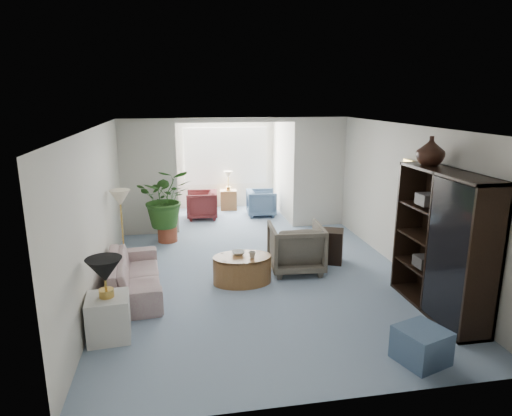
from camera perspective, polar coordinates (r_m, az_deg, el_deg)
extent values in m
plane|color=#8BA4B8|center=(7.40, 0.83, -9.42)|extent=(6.00, 6.00, 0.00)
plane|color=#8BA4B8|center=(11.23, -3.16, -1.15)|extent=(2.60, 2.60, 0.00)
cube|color=silver|center=(9.82, -13.54, 3.74)|extent=(1.20, 0.12, 2.50)
cube|color=silver|center=(10.31, 8.08, 4.47)|extent=(1.20, 0.12, 2.50)
cube|color=silver|center=(9.76, -2.54, 11.15)|extent=(2.60, 0.12, 0.10)
cube|color=white|center=(12.01, -3.90, 6.65)|extent=(2.20, 0.02, 1.50)
cube|color=white|center=(11.98, -3.88, 6.63)|extent=(2.20, 0.02, 1.50)
cube|color=#B1A48D|center=(7.66, 19.45, 3.89)|extent=(0.04, 0.50, 0.40)
imported|color=#B3A697|center=(7.20, -15.28, -8.19)|extent=(0.92, 2.00, 0.57)
cube|color=silver|center=(6.00, -18.30, -13.13)|extent=(0.55, 0.55, 0.56)
cone|color=black|center=(5.75, -18.78, -7.52)|extent=(0.44, 0.44, 0.30)
cone|color=#FAEBC7|center=(8.03, -16.97, 1.25)|extent=(0.36, 0.36, 0.28)
cylinder|color=brown|center=(7.30, -1.77, -7.84)|extent=(1.00, 1.00, 0.45)
imported|color=silver|center=(7.30, -2.29, -5.74)|extent=(0.23, 0.23, 0.05)
imported|color=#BEB6A6|center=(7.13, -0.47, -6.00)|extent=(0.12, 0.12, 0.10)
imported|color=#645C4E|center=(7.75, 5.12, -5.04)|extent=(0.95, 0.97, 0.83)
cube|color=black|center=(8.26, 9.26, -4.80)|extent=(0.62, 0.57, 0.60)
cube|color=black|center=(6.63, 22.69, -4.18)|extent=(0.48, 1.80, 2.00)
imported|color=black|center=(6.79, 21.40, 6.80)|extent=(0.39, 0.39, 0.41)
cube|color=slate|center=(5.63, 20.35, -16.10)|extent=(0.63, 0.63, 0.40)
cylinder|color=brown|center=(9.50, -11.22, -3.26)|extent=(0.40, 0.40, 0.32)
imported|color=#28521C|center=(9.31, -11.44, 1.27)|extent=(1.10, 0.95, 1.22)
imported|color=slate|center=(11.29, 0.70, 0.67)|extent=(0.77, 0.75, 0.66)
imported|color=maroon|center=(11.11, -6.92, 0.42)|extent=(0.80, 0.78, 0.68)
cube|color=brown|center=(11.92, -3.53, 1.04)|extent=(0.45, 0.36, 0.52)
cube|color=#44413F|center=(6.42, 23.28, -3.94)|extent=(0.30, 0.26, 0.16)
cube|color=#33302E|center=(6.92, 20.91, -6.39)|extent=(0.30, 0.26, 0.16)
cube|color=#484544|center=(6.74, 21.22, 1.04)|extent=(0.30, 0.26, 0.16)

